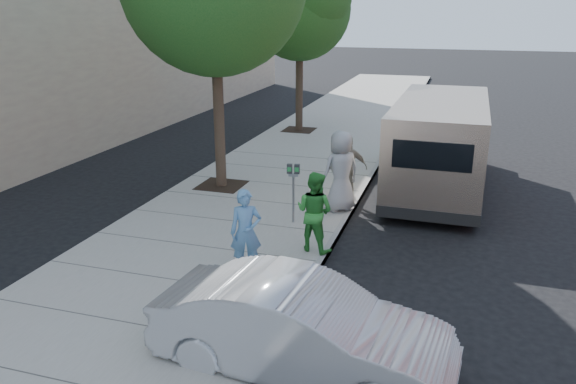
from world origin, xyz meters
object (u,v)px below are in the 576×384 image
object	(u,v)px
person_green_shirt	(314,212)
sedan	(302,329)
parking_meter	(293,181)
person_striped_polo	(348,167)
tree_far	(301,4)
van	(439,143)
person_officer	(246,232)
person_gray_shirt	(341,171)

from	to	relation	value
person_green_shirt	sedan	bearing A→B (deg)	118.33
parking_meter	person_striped_polo	world-z (taller)	person_striped_polo
tree_far	person_striped_polo	xyz separation A→B (m)	(3.45, -7.64, -3.92)
tree_far	parking_meter	size ratio (longest dim) A/B	4.77
van	person_officer	world-z (taller)	van
van	parking_meter	bearing A→B (deg)	-126.62
parking_meter	person_gray_shirt	world-z (taller)	person_gray_shirt
parking_meter	person_green_shirt	bearing A→B (deg)	-67.33
sedan	person_striped_polo	xyz separation A→B (m)	(-0.80, 7.06, 0.28)
sedan	person_gray_shirt	world-z (taller)	person_gray_shirt
person_officer	person_gray_shirt	world-z (taller)	person_gray_shirt
van	person_green_shirt	size ratio (longest dim) A/B	4.15
van	person_gray_shirt	distance (m)	3.47
tree_far	sedan	distance (m)	15.87
sedan	person_striped_polo	distance (m)	7.11
parking_meter	person_green_shirt	distance (m)	1.57
sedan	person_striped_polo	bearing A→B (deg)	11.24
person_gray_shirt	person_green_shirt	bearing A→B (deg)	48.33
person_green_shirt	person_striped_polo	world-z (taller)	person_green_shirt
van	person_officer	distance (m)	7.18
sedan	person_gray_shirt	distance (m)	6.21
parking_meter	van	size ratio (longest dim) A/B	0.20
person_officer	person_striped_polo	world-z (taller)	person_striped_polo
person_striped_polo	person_gray_shirt	bearing A→B (deg)	76.26
person_green_shirt	person_striped_polo	size ratio (longest dim) A/B	1.00
person_officer	person_striped_polo	xyz separation A→B (m)	(0.93, 4.67, 0.02)
parking_meter	sedan	world-z (taller)	parking_meter
person_officer	person_gray_shirt	size ratio (longest dim) A/B	0.81
person_officer	person_gray_shirt	distance (m)	3.86
tree_far	parking_meter	distance (m)	10.69
person_officer	sedan	bearing A→B (deg)	-76.35
parking_meter	person_officer	distance (m)	2.65
person_striped_polo	person_officer	bearing A→B (deg)	64.98
person_officer	person_green_shirt	xyz separation A→B (m)	(0.93, 1.32, 0.02)
van	person_gray_shirt	world-z (taller)	van
sedan	person_green_shirt	bearing A→B (deg)	16.92
tree_far	person_striped_polo	world-z (taller)	tree_far
van	person_green_shirt	world-z (taller)	van
person_officer	tree_far	bearing A→B (deg)	79.38
tree_far	person_green_shirt	bearing A→B (deg)	-72.54
person_striped_polo	van	bearing A→B (deg)	-152.61
van	person_gray_shirt	size ratio (longest dim) A/B	3.48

